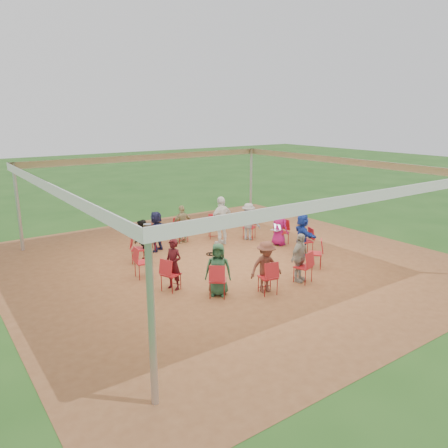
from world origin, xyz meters
TOP-DOWN VIEW (x-y plane):
  - ground at (0.00, 0.00)m, footprint 80.00×80.00m
  - dirt_patch at (0.00, 0.00)m, footprint 13.00×13.00m
  - tent at (0.00, 0.00)m, footprint 10.33×10.33m
  - chair_0 at (2.71, 0.40)m, footprint 0.50×0.48m
  - chair_1 at (2.21, 1.61)m, footprint 0.60×0.60m
  - chair_2 at (1.21, 2.45)m, footprint 0.57×0.58m
  - chair_3 at (-0.07, 2.74)m, footprint 0.43×0.45m
  - chair_4 at (-1.33, 2.39)m, footprint 0.58×0.59m
  - chair_5 at (-2.29, 1.50)m, footprint 0.60×0.59m
  - chair_6 at (-2.72, 0.26)m, footprint 0.48×0.46m
  - chair_7 at (-2.53, -1.03)m, footprint 0.57×0.56m
  - chair_8 at (-1.76, -2.09)m, footprint 0.60×0.61m
  - chair_9 at (-0.59, -2.67)m, footprint 0.50×0.52m
  - chair_10 at (0.72, -2.64)m, footprint 0.52×0.54m
  - chair_11 at (1.87, -2.00)m, footprint 0.61×0.61m
  - chair_12 at (2.58, -0.91)m, footprint 0.55×0.54m
  - person_seated_0 at (2.59, 0.38)m, footprint 0.47×0.72m
  - person_seated_1 at (2.12, 1.54)m, footprint 0.88×0.98m
  - person_seated_2 at (-0.06, 2.62)m, footprint 0.82×0.43m
  - person_seated_3 at (-1.27, 2.29)m, footprint 1.35×1.04m
  - person_seated_4 at (-2.19, 1.43)m, footprint 0.69×0.77m
  - person_seated_5 at (-2.42, -0.99)m, footprint 0.49×0.59m
  - person_seated_6 at (-1.69, -2.00)m, footprint 0.76×0.72m
  - person_seated_7 at (-0.56, -2.56)m, footprint 0.96×0.62m
  - person_seated_8 at (0.69, -2.53)m, footprint 0.89×0.61m
  - person_seated_9 at (2.47, -0.87)m, footprint 0.87×1.36m
  - standing_person at (0.97, 1.62)m, footprint 1.07×0.63m
  - cable_coil at (0.02, 0.86)m, footprint 0.35×0.35m
  - laptop at (2.43, 0.36)m, footprint 0.30×0.35m

SIDE VIEW (x-z plane):
  - ground at x=0.00m, z-range 0.00..0.00m
  - dirt_patch at x=0.00m, z-range 0.01..0.01m
  - cable_coil at x=0.02m, z-range 0.01..0.04m
  - chair_0 at x=2.71m, z-range 0.00..0.90m
  - chair_1 at x=2.21m, z-range 0.00..0.90m
  - chair_2 at x=1.21m, z-range 0.00..0.90m
  - chair_3 at x=-0.07m, z-range 0.00..0.90m
  - chair_4 at x=-1.33m, z-range 0.00..0.90m
  - chair_5 at x=-2.29m, z-range 0.00..0.90m
  - chair_6 at x=-2.72m, z-range 0.00..0.90m
  - chair_7 at x=-2.53m, z-range 0.00..0.90m
  - chair_8 at x=-1.76m, z-range 0.00..0.90m
  - chair_9 at x=-0.59m, z-range 0.00..0.90m
  - chair_10 at x=0.72m, z-range 0.00..0.90m
  - chair_11 at x=1.87m, z-range 0.00..0.90m
  - chair_12 at x=2.58m, z-range 0.00..0.90m
  - laptop at x=2.43m, z-range 0.54..0.76m
  - person_seated_0 at x=2.59m, z-range 0.01..1.38m
  - person_seated_1 at x=2.12m, z-range 0.01..1.38m
  - person_seated_2 at x=-0.06m, z-range 0.01..1.38m
  - person_seated_3 at x=-1.27m, z-range 0.01..1.38m
  - person_seated_4 at x=-2.19m, z-range 0.01..1.38m
  - person_seated_5 at x=-2.42m, z-range 0.01..1.38m
  - person_seated_6 at x=-1.69m, z-range 0.01..1.38m
  - person_seated_7 at x=-0.56m, z-range 0.01..1.38m
  - person_seated_8 at x=0.69m, z-range 0.01..1.38m
  - person_seated_9 at x=2.47m, z-range 0.01..1.38m
  - standing_person at x=0.97m, z-range 0.01..1.75m
  - tent at x=0.00m, z-range 0.87..3.87m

